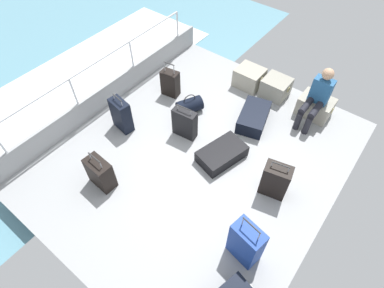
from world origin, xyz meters
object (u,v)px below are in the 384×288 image
at_px(suitcase_3, 275,180).
at_px(cargo_crate_1, 276,87).
at_px(cargo_crate_2, 315,106).
at_px(suitcase_4, 170,83).
at_px(suitcase_5, 100,173).
at_px(suitcase_1, 121,115).
at_px(suitcase_7, 185,123).
at_px(cargo_crate_0, 249,77).
at_px(passenger_seated, 317,97).
at_px(suitcase_6, 246,243).
at_px(duffel_bag, 190,106).
at_px(suitcase_0, 222,154).
at_px(suitcase_2, 254,117).
at_px(paper_cup, 271,167).

bearing_deg(suitcase_3, cargo_crate_1, 117.42).
bearing_deg(suitcase_3, cargo_crate_2, 96.03).
relative_size(suitcase_4, suitcase_5, 1.11).
bearing_deg(suitcase_1, cargo_crate_1, 55.03).
xyz_separation_m(cargo_crate_1, suitcase_7, (-0.76, -1.95, 0.10)).
bearing_deg(suitcase_7, cargo_crate_0, 84.38).
distance_m(passenger_seated, suitcase_6, 2.98).
relative_size(passenger_seated, suitcase_3, 1.52).
bearing_deg(duffel_bag, cargo_crate_2, 36.33).
xyz_separation_m(suitcase_0, suitcase_2, (-0.01, 1.05, 0.03)).
relative_size(cargo_crate_0, cargo_crate_2, 0.89).
height_order(cargo_crate_1, paper_cup, cargo_crate_1).
xyz_separation_m(cargo_crate_1, cargo_crate_2, (0.85, -0.03, -0.00)).
bearing_deg(suitcase_4, suitcase_7, -36.81).
xyz_separation_m(cargo_crate_0, suitcase_3, (1.63, -1.98, 0.11)).
xyz_separation_m(cargo_crate_2, suitcase_3, (0.21, -2.01, 0.12)).
bearing_deg(passenger_seated, cargo_crate_0, 174.16).
relative_size(cargo_crate_2, paper_cup, 6.36).
bearing_deg(suitcase_7, suitcase_1, -150.71).
height_order(duffel_bag, paper_cup, duffel_bag).
relative_size(cargo_crate_1, suitcase_5, 0.81).
height_order(passenger_seated, suitcase_3, passenger_seated).
relative_size(cargo_crate_1, suitcase_7, 0.81).
bearing_deg(paper_cup, suitcase_0, -158.50).
bearing_deg(duffel_bag, suitcase_3, -16.17).
height_order(suitcase_2, suitcase_4, suitcase_4).
bearing_deg(cargo_crate_0, suitcase_1, -115.80).
relative_size(passenger_seated, suitcase_0, 1.19).
xyz_separation_m(duffel_bag, paper_cup, (1.90, -0.26, -0.09)).
bearing_deg(passenger_seated, suitcase_5, -120.68).
height_order(cargo_crate_2, paper_cup, cargo_crate_2).
bearing_deg(cargo_crate_0, suitcase_3, -50.46).
bearing_deg(suitcase_1, duffel_bag, 56.99).
relative_size(cargo_crate_1, suitcase_6, 0.62).
height_order(suitcase_5, paper_cup, suitcase_5).
relative_size(cargo_crate_0, paper_cup, 5.69).
relative_size(cargo_crate_1, suitcase_3, 0.77).
bearing_deg(suitcase_7, duffel_bag, 119.94).
bearing_deg(suitcase_5, suitcase_7, 76.78).
relative_size(suitcase_1, suitcase_2, 0.82).
xyz_separation_m(suitcase_3, suitcase_5, (-2.20, -1.51, -0.04)).
bearing_deg(suitcase_7, suitcase_6, -31.48).
xyz_separation_m(passenger_seated, suitcase_0, (-0.78, -1.78, -0.44)).
relative_size(passenger_seated, suitcase_2, 1.20).
height_order(cargo_crate_0, cargo_crate_2, cargo_crate_0).
distance_m(cargo_crate_2, passenger_seated, 0.41).
distance_m(cargo_crate_1, suitcase_3, 2.31).
bearing_deg(suitcase_3, suitcase_7, 176.90).
bearing_deg(suitcase_2, suitcase_6, -62.27).
relative_size(suitcase_7, duffel_bag, 1.20).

